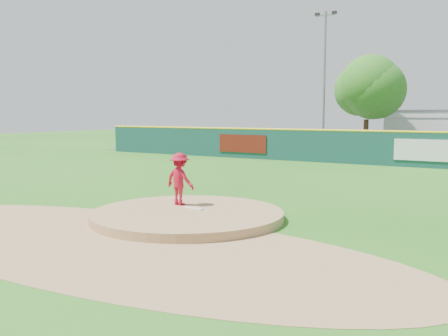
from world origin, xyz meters
The scene contains 12 objects.
ground centered at (0.00, 0.00, 0.00)m, with size 120.00×120.00×0.00m, color #286B19.
pitchers_mound centered at (0.00, 0.00, 0.00)m, with size 5.50×5.50×0.50m, color #9E774C.
pitching_rubber centered at (0.00, 0.30, 0.27)m, with size 0.60×0.15×0.04m, color white.
infield_dirt_arc centered at (0.00, -3.00, 0.01)m, with size 15.40×15.40×0.01m, color #9E774C.
parking_lot centered at (0.00, 27.00, 0.01)m, with size 44.00×16.00×0.02m, color #38383A.
pitcher centered at (-0.76, 0.67, 1.04)m, with size 1.03×0.59×1.59m, color #AE0E27.
van centered at (-4.86, 23.15, 0.68)m, with size 2.18×4.72×1.31m, color white.
fence_banners centered at (-2.45, 17.92, 1.00)m, with size 15.38×0.04×1.20m.
playground_slide centered at (-16.99, 22.24, 0.82)m, with size 1.04×2.93×1.62m.
outfield_fence centered at (0.00, 18.00, 1.09)m, with size 40.00×0.14×2.07m.
deciduous_tree centered at (-2.00, 25.00, 4.55)m, with size 5.60×5.60×7.36m.
light_pole_left centered at (-6.00, 27.00, 6.05)m, with size 1.75×0.25×11.00m.
Camera 1 is at (8.25, -11.41, 3.02)m, focal length 40.00 mm.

